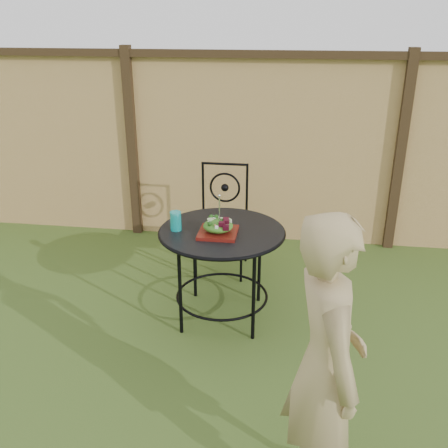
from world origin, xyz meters
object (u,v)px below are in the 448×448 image
(patio_table, at_px, (222,247))
(patio_chair, at_px, (222,216))
(salad_plate, at_px, (218,233))
(diner, at_px, (326,365))

(patio_table, relative_size, patio_chair, 0.97)
(patio_chair, distance_m, salad_plate, 0.92)
(diner, bearing_deg, salad_plate, 13.68)
(patio_chair, bearing_deg, salad_plate, -83.56)
(patio_table, height_order, salad_plate, salad_plate)
(diner, xyz_separation_m, salad_plate, (-0.69, 1.35, 0.01))
(diner, bearing_deg, patio_table, 11.91)
(patio_table, distance_m, salad_plate, 0.17)
(diner, relative_size, salad_plate, 5.39)
(patio_chair, height_order, salad_plate, patio_chair)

